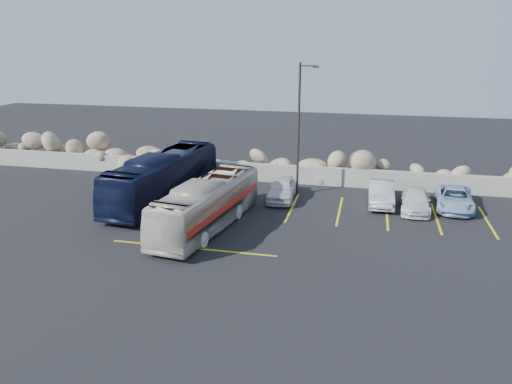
% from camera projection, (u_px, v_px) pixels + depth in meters
% --- Properties ---
extents(ground, '(90.00, 90.00, 0.00)m').
position_uv_depth(ground, '(212.00, 252.00, 22.75)').
color(ground, black).
rests_on(ground, ground).
extents(seawall, '(60.00, 0.40, 1.20)m').
position_uv_depth(seawall, '(266.00, 173.00, 33.74)').
color(seawall, gray).
rests_on(seawall, ground).
extents(riprap_pile, '(54.00, 2.80, 2.60)m').
position_uv_depth(riprap_pile, '(270.00, 159.00, 34.65)').
color(riprap_pile, '#8F755D').
rests_on(riprap_pile, ground).
extents(parking_lines, '(18.16, 9.36, 0.01)m').
position_uv_depth(parking_lines, '(325.00, 218.00, 26.94)').
color(parking_lines, gold).
rests_on(parking_lines, ground).
extents(lamppost, '(1.14, 0.18, 8.00)m').
position_uv_depth(lamppost, '(300.00, 126.00, 29.77)').
color(lamppost, '#2F2C29').
rests_on(lamppost, ground).
extents(vintage_bus, '(3.36, 9.22, 2.51)m').
position_uv_depth(vintage_bus, '(207.00, 204.00, 25.33)').
color(vintage_bus, beige).
rests_on(vintage_bus, ground).
extents(tour_coach, '(3.55, 10.48, 2.86)m').
position_uv_depth(tour_coach, '(163.00, 177.00, 29.52)').
color(tour_coach, black).
rests_on(tour_coach, ground).
extents(car_a, '(1.81, 4.00, 1.33)m').
position_uv_depth(car_a, '(282.00, 189.00, 29.96)').
color(car_a, silver).
rests_on(car_a, ground).
extents(car_b, '(1.49, 4.06, 1.33)m').
position_uv_depth(car_b, '(381.00, 193.00, 29.09)').
color(car_b, '#BBBBC0').
rests_on(car_b, ground).
extents(car_c, '(1.76, 3.94, 1.12)m').
position_uv_depth(car_c, '(416.00, 201.00, 28.10)').
color(car_c, silver).
rests_on(car_c, ground).
extents(car_d, '(2.27, 4.42, 1.19)m').
position_uv_depth(car_d, '(454.00, 199.00, 28.35)').
color(car_d, '#9AB7DB').
rests_on(car_d, ground).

